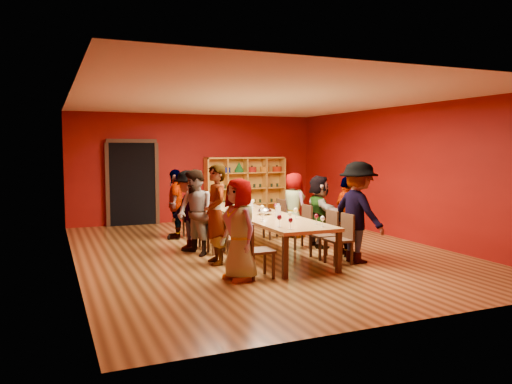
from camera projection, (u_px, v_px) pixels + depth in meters
The scene contains 44 objects.
room_shell at pixel (259, 176), 9.91m from camera, with size 7.10×9.10×3.04m.
tasting_table at pixel (259, 216), 9.98m from camera, with size 1.10×4.50×0.75m.
doorway at pixel (132, 183), 13.32m from camera, with size 1.40×0.17×2.30m.
shelving_unit at pixel (245, 185), 14.46m from camera, with size 2.40×0.40×1.80m.
chair_person_left_0 at pixel (255, 247), 7.87m from camera, with size 0.42×0.42×0.89m.
person_left_0 at pixel (239, 229), 7.75m from camera, with size 0.78×0.42×1.59m, color #4A4A4F.
chair_person_left_1 at pixel (229, 235), 8.95m from camera, with size 0.42×0.42×0.89m.
person_left_1 at pixel (216, 214), 8.81m from camera, with size 0.65×0.47×1.78m, color silver.
chair_person_left_2 at pixel (215, 228), 9.70m from camera, with size 0.42×0.42×0.89m.
person_left_2 at pixel (195, 213), 9.52m from camera, with size 0.80×0.44×1.65m, color #C98790.
chair_person_left_3 at pixel (206, 224), 10.25m from camera, with size 0.42×0.42×0.89m.
person_left_3 at pixel (188, 210), 10.08m from camera, with size 1.04×0.43×1.61m, color #6185C8.
chair_person_left_4 at pixel (189, 216), 11.46m from camera, with size 0.42×0.42×0.89m.
person_left_4 at pixel (176, 204), 11.32m from camera, with size 0.93×0.42×1.58m, color pink.
chair_person_right_0 at pixel (342, 236), 8.86m from camera, with size 0.42×0.42×0.89m.
person_right_0 at pixel (358, 212), 8.95m from camera, with size 1.17×0.48×1.82m, color #141939.
chair_person_right_1 at pixel (327, 232), 9.33m from camera, with size 0.42×0.42×0.89m.
person_right_1 at pixel (347, 216), 9.48m from camera, with size 0.89×0.41×1.52m, color beige.
chair_person_right_2 at pixel (302, 224), 10.24m from camera, with size 0.42×0.42×0.89m.
person_right_2 at pixel (319, 211), 10.37m from camera, with size 1.39×0.40×1.50m, color pink.
chair_person_right_3 at pixel (277, 217), 11.37m from camera, with size 0.42×0.42×0.89m.
person_right_3 at pixel (294, 205), 11.52m from camera, with size 0.73×0.40×1.49m, color #515056.
wine_glass_0 at pixel (218, 199), 11.35m from camera, with size 0.09×0.09×0.22m.
wine_glass_1 at pixel (276, 206), 10.12m from camera, with size 0.08×0.08×0.19m.
wine_glass_2 at pixel (248, 207), 9.84m from camera, with size 0.08×0.08×0.21m.
wine_glass_3 at pixel (316, 217), 8.58m from camera, with size 0.07×0.07×0.18m.
wine_glass_4 at pixel (216, 198), 11.52m from camera, with size 0.09×0.09×0.21m.
wine_glass_5 at pixel (279, 218), 8.28m from camera, with size 0.08×0.08×0.21m.
wine_glass_6 at pixel (241, 197), 11.71m from camera, with size 0.09×0.09×0.22m.
wine_glass_7 at pixel (253, 201), 11.00m from camera, with size 0.07×0.07×0.18m.
wine_glass_8 at pixel (227, 203), 10.63m from camera, with size 0.07×0.07×0.18m.
wine_glass_9 at pixel (291, 221), 8.04m from camera, with size 0.08×0.08×0.19m.
wine_glass_10 at pixel (245, 207), 9.89m from camera, with size 0.07×0.07×0.18m.
wine_glass_11 at pixel (262, 212), 9.15m from camera, with size 0.07×0.07×0.18m.
wine_glass_12 at pixel (296, 211), 9.21m from camera, with size 0.08×0.08×0.21m.
wine_glass_13 at pixel (230, 200), 11.08m from camera, with size 0.09×0.09×0.22m.
wine_glass_14 at pixel (323, 219), 8.29m from camera, with size 0.07×0.07×0.18m.
wine_glass_15 at pixel (263, 214), 8.88m from camera, with size 0.07×0.07×0.18m.
wine_glass_16 at pixel (290, 214), 8.81m from camera, with size 0.08×0.08×0.19m.
wine_glass_17 at pixel (262, 208), 9.60m from camera, with size 0.08×0.08×0.21m.
spittoon_bowl at pixel (265, 211), 9.80m from camera, with size 0.28×0.28×0.16m, color #B1B2B8.
carafe_a at pixel (250, 208), 9.98m from camera, with size 0.13×0.13×0.27m.
carafe_b at pixel (278, 211), 9.40m from camera, with size 0.11×0.11×0.26m.
wine_bottle at pixel (244, 200), 11.48m from camera, with size 0.09×0.09×0.28m.
Camera 1 is at (-3.90, -9.10, 2.05)m, focal length 35.00 mm.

